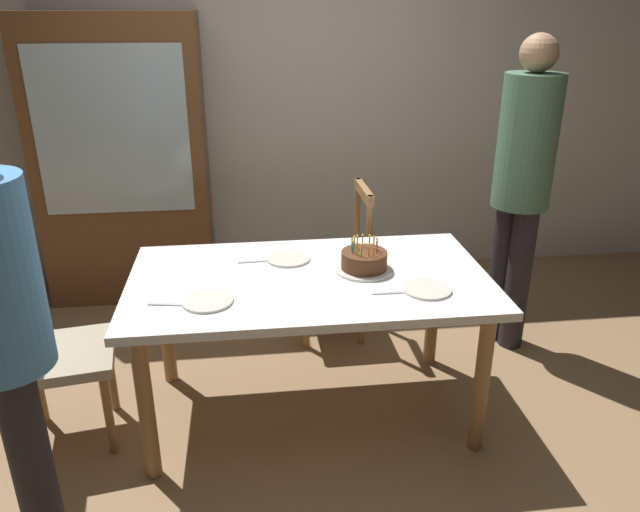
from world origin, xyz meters
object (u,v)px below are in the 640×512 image
(plate_near_celebrant, at_px, (207,301))
(plate_near_guest, at_px, (427,289))
(plate_far_side, at_px, (288,258))
(chair_upholstered, at_px, (40,343))
(person_celebrant, at_px, (0,330))
(china_cabinet, at_px, (124,162))
(birthday_cake, at_px, (364,262))
(person_guest, at_px, (522,178))
(chair_spindle_back, at_px, (335,265))
(dining_table, at_px, (310,293))

(plate_near_celebrant, distance_m, plate_near_guest, 0.96)
(plate_far_side, relative_size, chair_upholstered, 0.23)
(person_celebrant, xyz_separation_m, china_cabinet, (0.02, 2.24, 0.02))
(birthday_cake, height_order, person_guest, person_guest)
(plate_near_celebrant, height_order, chair_upholstered, chair_upholstered)
(birthday_cake, xyz_separation_m, person_celebrant, (-1.38, -0.72, 0.13))
(plate_near_guest, distance_m, chair_spindle_back, 1.08)
(china_cabinet, bearing_deg, chair_upholstered, -94.92)
(dining_table, bearing_deg, chair_upholstered, -176.68)
(birthday_cake, xyz_separation_m, person_guest, (1.00, 0.53, 0.23))
(dining_table, height_order, chair_spindle_back, chair_spindle_back)
(dining_table, distance_m, chair_upholstered, 1.24)
(plate_far_side, distance_m, chair_upholstered, 1.20)
(china_cabinet, bearing_deg, plate_near_guest, -48.08)
(chair_upholstered, xyz_separation_m, person_celebrant, (0.12, -0.61, 0.40))
(chair_upholstered, bearing_deg, birthday_cake, 4.09)
(chair_spindle_back, bearing_deg, chair_upholstered, -149.46)
(plate_far_side, xyz_separation_m, plate_near_guest, (0.59, -0.43, 0.00))
(chair_upholstered, xyz_separation_m, person_guest, (2.49, 0.64, 0.50))
(plate_near_guest, relative_size, chair_upholstered, 0.23)
(person_guest, distance_m, china_cabinet, 2.55)
(chair_spindle_back, relative_size, chair_upholstered, 1.00)
(plate_near_celebrant, height_order, person_guest, person_guest)
(dining_table, relative_size, plate_near_guest, 7.62)
(chair_upholstered, height_order, person_guest, person_guest)
(dining_table, bearing_deg, person_celebrant, -148.46)
(plate_near_guest, height_order, person_celebrant, person_celebrant)
(plate_near_guest, relative_size, china_cabinet, 0.12)
(birthday_cake, bearing_deg, plate_far_side, 153.08)
(person_celebrant, distance_m, person_guest, 2.68)
(dining_table, xyz_separation_m, chair_upholstered, (-1.23, -0.07, -0.14))
(plate_near_guest, bearing_deg, chair_spindle_back, 104.74)
(dining_table, relative_size, chair_spindle_back, 1.77)
(dining_table, xyz_separation_m, plate_near_guest, (0.50, -0.21, 0.10))
(plate_near_celebrant, relative_size, plate_near_guest, 1.00)
(dining_table, xyz_separation_m, china_cabinet, (-1.09, 1.56, 0.28))
(plate_near_guest, distance_m, china_cabinet, 2.39)
(dining_table, relative_size, person_guest, 0.93)
(plate_far_side, xyz_separation_m, china_cabinet, (-1.00, 1.34, 0.19))
(plate_near_guest, xyz_separation_m, person_guest, (0.76, 0.78, 0.27))
(plate_near_guest, xyz_separation_m, chair_upholstered, (-1.73, 0.14, -0.23))
(plate_near_celebrant, height_order, chair_spindle_back, chair_spindle_back)
(plate_near_celebrant, distance_m, china_cabinet, 1.89)
(birthday_cake, xyz_separation_m, chair_upholstered, (-1.49, -0.11, -0.27))
(chair_spindle_back, distance_m, person_guest, 1.20)
(plate_far_side, xyz_separation_m, chair_spindle_back, (0.32, 0.58, -0.31))
(person_guest, bearing_deg, plate_near_celebrant, -155.70)
(china_cabinet, bearing_deg, plate_far_side, -53.29)
(chair_spindle_back, bearing_deg, plate_far_side, -119.05)
(plate_near_celebrant, xyz_separation_m, plate_far_side, (0.38, 0.43, 0.00))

